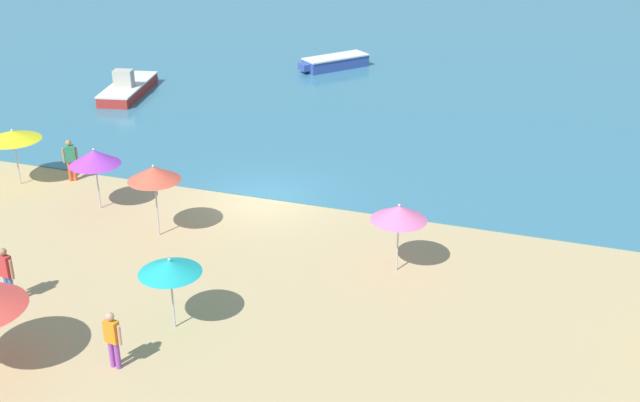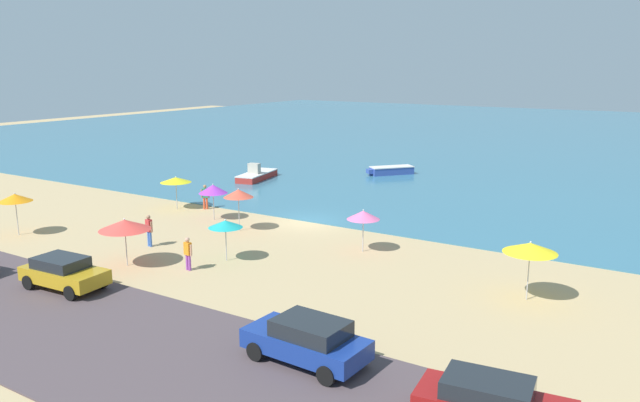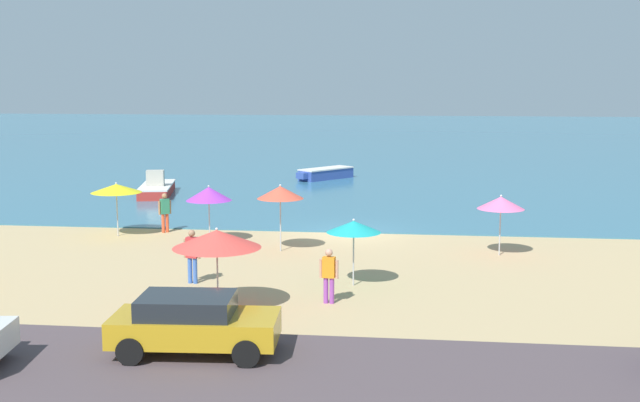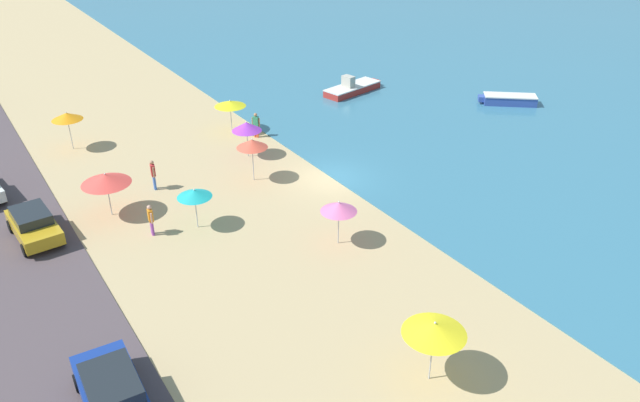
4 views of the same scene
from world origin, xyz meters
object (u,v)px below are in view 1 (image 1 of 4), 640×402
at_px(beach_umbrella_3, 94,157).
at_px(bather_0, 112,337).
at_px(beach_umbrella_6, 399,213).
at_px(bather_2, 6,272).
at_px(beach_umbrella_1, 170,267).
at_px(skiff_offshore, 128,88).
at_px(bather_1, 70,158).
at_px(beach_umbrella_7, 154,174).
at_px(skiff_nearshore, 335,62).
at_px(beach_umbrella_2, 13,135).

xyz_separation_m(beach_umbrella_3, bather_0, (5.69, -8.18, -1.07)).
bearing_deg(beach_umbrella_6, bather_2, -152.21).
height_order(beach_umbrella_1, skiff_offshore, beach_umbrella_1).
bearing_deg(beach_umbrella_3, beach_umbrella_1, -44.14).
relative_size(bather_1, bather_2, 0.97).
distance_m(beach_umbrella_6, beach_umbrella_7, 8.21).
height_order(skiff_nearshore, skiff_offshore, skiff_offshore).
bearing_deg(beach_umbrella_7, bather_1, 150.67).
xyz_separation_m(beach_umbrella_3, beach_umbrella_7, (3.09, -1.23, 0.28)).
height_order(beach_umbrella_7, bather_1, beach_umbrella_7).
distance_m(beach_umbrella_7, bather_0, 7.54).
bearing_deg(beach_umbrella_3, beach_umbrella_2, 167.58).
xyz_separation_m(bather_1, bather_2, (3.52, -8.25, 0.03)).
relative_size(beach_umbrella_7, skiff_offshore, 0.47).
height_order(beach_umbrella_7, bather_2, beach_umbrella_7).
bearing_deg(bather_1, beach_umbrella_7, -29.33).
distance_m(bather_0, bather_1, 12.91).
relative_size(beach_umbrella_1, bather_0, 1.32).
distance_m(beach_umbrella_1, skiff_offshore, 22.40).
distance_m(beach_umbrella_1, beach_umbrella_6, 7.14).
distance_m(beach_umbrella_1, skiff_nearshore, 27.08).
xyz_separation_m(beach_umbrella_7, bather_0, (2.60, -6.95, -1.35)).
bearing_deg(bather_2, bather_0, -21.33).
height_order(bather_0, bather_1, bather_1).
xyz_separation_m(beach_umbrella_6, bather_2, (-10.20, -5.37, -0.99)).
xyz_separation_m(beach_umbrella_1, skiff_offshore, (-12.52, 18.51, -1.49)).
distance_m(beach_umbrella_1, beach_umbrella_2, 12.53).
relative_size(bather_0, bather_2, 0.93).
height_order(beach_umbrella_3, bather_2, beach_umbrella_3).
bearing_deg(beach_umbrella_1, bather_2, -176.30).
distance_m(beach_umbrella_3, bather_1, 3.23).
bearing_deg(beach_umbrella_6, beach_umbrella_7, -178.47).
relative_size(beach_umbrella_2, beach_umbrella_6, 0.99).
relative_size(beach_umbrella_2, bather_1, 1.33).
distance_m(beach_umbrella_6, bather_2, 11.57).
bearing_deg(beach_umbrella_7, beach_umbrella_6, 1.53).
bearing_deg(bather_1, beach_umbrella_6, -11.86).
relative_size(beach_umbrella_2, skiff_offshore, 0.41).
bearing_deg(beach_umbrella_1, beach_umbrella_2, 146.18).
relative_size(beach_umbrella_1, skiff_nearshore, 0.55).
distance_m(beach_umbrella_1, bather_0, 2.41).
relative_size(beach_umbrella_6, bather_0, 1.40).
relative_size(beach_umbrella_6, bather_1, 1.35).
bearing_deg(bather_1, bather_2, -66.88).
bearing_deg(bather_1, skiff_nearshore, 75.78).
xyz_separation_m(beach_umbrella_2, bather_0, (9.85, -9.10, -1.10)).
distance_m(bather_1, skiff_nearshore, 19.43).
relative_size(beach_umbrella_1, bather_2, 1.23).
bearing_deg(beach_umbrella_1, beach_umbrella_6, 44.93).
relative_size(beach_umbrella_1, bather_1, 1.27).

